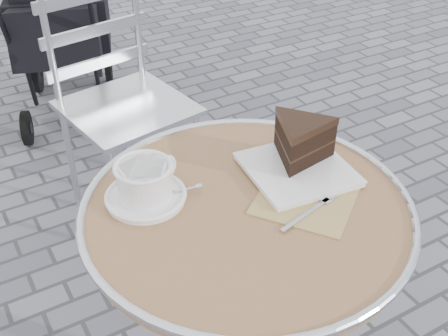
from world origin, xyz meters
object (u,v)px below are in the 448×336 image
bistro_chair (111,75)px  baby_stroller (61,29)px  cafe_table (245,261)px  cake_plate_set (300,147)px  cappuccino_set (146,184)px

bistro_chair → baby_stroller: bearing=77.1°
cafe_table → cake_plate_set: 0.29m
cafe_table → cake_plate_set: (0.18, 0.06, 0.22)m
cappuccino_set → cake_plate_set: bearing=-30.5°
bistro_chair → cappuccino_set: bearing=-114.0°
cappuccino_set → baby_stroller: baby_stroller is taller
cafe_table → bistro_chair: bistro_chair is taller
baby_stroller → cafe_table: bearing=-73.7°
cappuccino_set → baby_stroller: bearing=60.8°
cappuccino_set → bistro_chair: (0.24, 0.92, -0.19)m
cappuccino_set → cake_plate_set: 0.36m
cafe_table → cake_plate_set: size_ratio=2.02×
cake_plate_set → cappuccino_set: bearing=175.6°
cafe_table → baby_stroller: 1.95m
cake_plate_set → cafe_table: bearing=-154.7°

